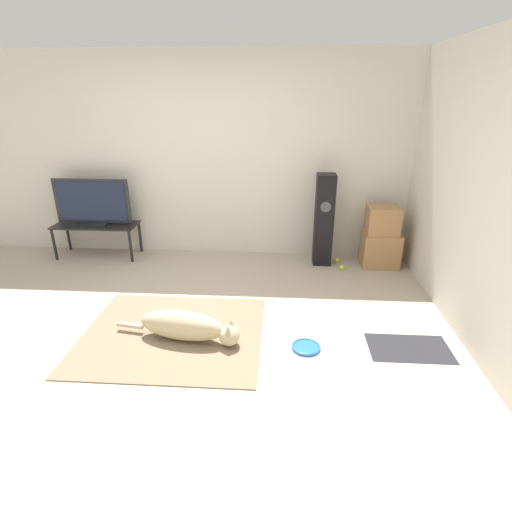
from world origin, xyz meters
TOP-DOWN VIEW (x-y plane):
  - ground_plane at (0.00, 0.00)m, footprint 12.00×12.00m
  - wall_back at (0.00, 2.10)m, footprint 8.00×0.06m
  - wall_right at (2.60, 0.00)m, footprint 0.06×8.00m
  - area_rug at (-0.02, 0.00)m, footprint 1.63×1.40m
  - dog at (0.14, -0.08)m, footprint 1.16×0.35m
  - frisbee at (1.19, -0.14)m, footprint 0.25×0.25m
  - cardboard_box_lower at (2.20, 1.74)m, footprint 0.46×0.37m
  - cardboard_box_upper at (2.19, 1.73)m, footprint 0.38×0.31m
  - floor_speaker at (1.48, 1.76)m, footprint 0.23×0.23m
  - tv_stand at (-1.50, 1.81)m, footprint 1.08×0.42m
  - tv at (-1.50, 1.82)m, footprint 0.98×0.20m
  - tennis_ball_by_boxes at (1.68, 1.77)m, footprint 0.07×0.07m
  - tennis_ball_near_speaker at (1.71, 1.55)m, footprint 0.07×0.07m
  - door_mat at (2.08, -0.08)m, footprint 0.70×0.42m

SIDE VIEW (x-z plane):
  - ground_plane at x=0.00m, z-range 0.00..0.00m
  - door_mat at x=2.08m, z-range 0.00..0.01m
  - area_rug at x=-0.02m, z-range 0.00..0.01m
  - frisbee at x=1.19m, z-range 0.00..0.03m
  - tennis_ball_by_boxes at x=1.68m, z-range 0.00..0.07m
  - tennis_ball_near_speaker at x=1.71m, z-range 0.00..0.07m
  - dog at x=0.14m, z-range 0.01..0.28m
  - cardboard_box_lower at x=2.20m, z-range 0.00..0.43m
  - tv_stand at x=-1.50m, z-range 0.17..0.61m
  - floor_speaker at x=1.48m, z-range 0.00..1.15m
  - cardboard_box_upper at x=2.19m, z-range 0.43..0.77m
  - tv at x=-1.50m, z-range 0.44..1.04m
  - wall_back at x=0.00m, z-range 0.00..2.55m
  - wall_right at x=2.60m, z-range 0.00..2.55m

